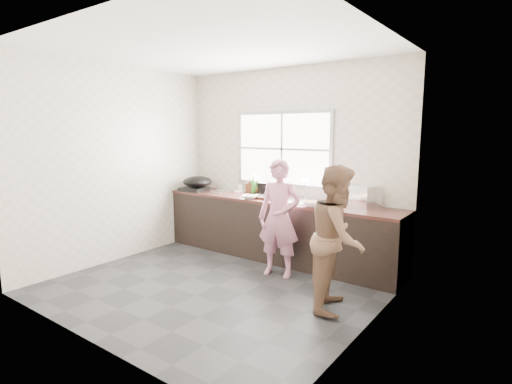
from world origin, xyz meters
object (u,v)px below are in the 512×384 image
Objects in this scene: plate_food at (239,191)px; bottle_brown_tall at (250,186)px; glass_jar at (240,188)px; pot_lid_left at (217,192)px; person_side at (338,238)px; bottle_brown_short at (260,189)px; pot_lid_right at (225,190)px; bottle_green at (253,184)px; woman at (279,222)px; bowl_mince at (250,197)px; black_pot at (266,188)px; bowl_crabs at (311,204)px; burner at (194,189)px; wok at (198,182)px; bowl_held at (315,204)px; dish_rack at (364,196)px; cutting_board at (267,197)px.

bottle_brown_tall reaches higher than plate_food.
glass_jar is (-0.20, 0.00, -0.05)m from bottle_brown_tall.
bottle_brown_tall is 0.54m from pot_lid_left.
glass_jar is at bearing 40.73° from pot_lid_left.
person_side is 14.03× the size of glass_jar.
bottle_brown_short is (0.40, 0.00, 0.07)m from plate_food.
person_side is at bearing -33.54° from bottle_brown_short.
pot_lid_right is at bearing -175.28° from bottle_brown_short.
pot_lid_left is (-0.53, -0.24, -0.13)m from bottle_green.
woman reaches higher than plate_food.
person_side is 6.92× the size of bottle_brown_tall.
glass_jar is at bearing 0.00° from plate_food.
bowl_mince is 1.02× the size of plate_food.
black_pot is at bearing 0.00° from glass_jar.
bowl_mince reaches higher than pot_lid_right.
person_side reaches higher than pot_lid_left.
glass_jar is (-1.50, 0.44, 0.03)m from bowl_crabs.
bottle_green is 1.00m from burner.
bottle_brown_tall reaches higher than bowl_crabs.
bowl_mince is 0.46× the size of wok.
burner is at bearing -164.15° from pot_lid_left.
bowl_held is 0.46× the size of wok.
bowl_mince is 0.76× the size of bottle_green.
bowl_crabs is at bearing -12.26° from pot_lid_right.
pot_lid_left is 0.18m from pot_lid_right.
pot_lid_right is (-0.26, -0.05, -0.00)m from plate_food.
bowl_held is 0.59× the size of dish_rack.
wok reaches higher than plate_food.
bowl_held is 0.93× the size of pot_lid_left.
wok is 0.45m from pot_lid_right.
person_side is 2.38m from bottle_brown_tall.
bowl_mince is at bearing -14.29° from pot_lid_left.
bowl_crabs is at bearing -19.49° from bottle_green.
pot_lid_right is (-1.83, 0.39, -0.03)m from bowl_held.
bottle_brown_short reaches higher than cutting_board.
bottle_green is 0.60× the size of wok.
plate_food is (-0.54, 0.44, -0.02)m from bowl_mince.
glass_jar is at bearing -157.21° from dish_rack.
bowl_mince is 1.24× the size of bowl_crabs.
bowl_crabs is 0.37× the size of wok.
person_side reaches higher than glass_jar.
bottle_brown_tall is 0.94m from burner.
woman is 1.97m from burner.
plate_food is 0.90× the size of pot_lid_left.
burner is 1.59× the size of pot_lid_left.
plate_food is at bearing 42.46° from pot_lid_left.
black_pot is (-0.03, 0.44, 0.07)m from bowl_mince.
person_side is 5.65× the size of black_pot.
cutting_board is 1.35× the size of black_pot.
bowl_mince is 1.20m from burner.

